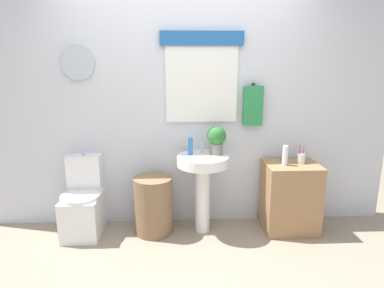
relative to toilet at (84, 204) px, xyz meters
name	(u,v)px	position (x,y,z in m)	size (l,w,h in m)	color
ground_plane	(187,283)	(1.02, -0.89, -0.30)	(8.00, 8.00, 0.00)	gray
back_wall	(183,102)	(1.02, 0.26, 1.00)	(4.40, 0.18, 2.60)	silver
toilet	(84,204)	(0.00, 0.00, 0.00)	(0.38, 0.51, 0.81)	white
laundry_hamper	(154,205)	(0.71, -0.04, -0.01)	(0.39, 0.39, 0.59)	#846647
pedestal_sink	(203,175)	(1.21, -0.04, 0.31)	(0.52, 0.52, 0.81)	white
faucet	(202,148)	(1.21, 0.08, 0.56)	(0.03, 0.03, 0.10)	silver
wooden_cabinet	(290,197)	(2.12, -0.04, 0.05)	(0.53, 0.44, 0.72)	#9E754C
soap_bottle	(191,146)	(1.09, 0.01, 0.59)	(0.05, 0.05, 0.17)	#2D6BB7
potted_plant	(217,138)	(1.35, 0.02, 0.67)	(0.19, 0.19, 0.28)	slate
lotion_bottle	(285,155)	(2.02, -0.08, 0.51)	(0.05, 0.05, 0.20)	white
toothbrush_cup	(301,158)	(2.21, -0.02, 0.46)	(0.08, 0.08, 0.19)	silver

